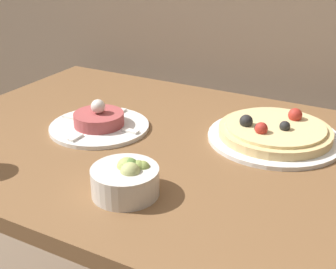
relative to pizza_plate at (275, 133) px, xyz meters
name	(u,v)px	position (x,y,z in m)	size (l,w,h in m)	color
dining_table	(208,193)	(-0.11, -0.14, -0.12)	(1.40, 0.81, 0.79)	brown
pizza_plate	(275,133)	(0.00, 0.00, 0.00)	(0.31, 0.31, 0.06)	white
tartare_plate	(99,123)	(-0.40, -0.14, 0.00)	(0.25, 0.25, 0.08)	white
small_bowl	(126,179)	(-0.17, -0.37, 0.01)	(0.13, 0.13, 0.07)	silver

